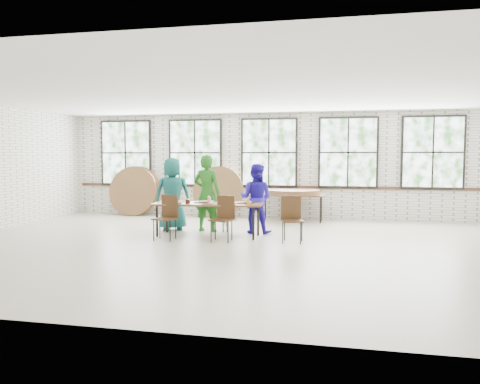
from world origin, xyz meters
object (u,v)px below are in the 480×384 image
(dining_table, at_px, (208,205))
(storage_table, at_px, (292,196))
(chair_near_left, at_px, (167,213))
(chair_near_right, at_px, (224,214))

(dining_table, relative_size, storage_table, 1.34)
(chair_near_left, bearing_deg, chair_near_right, 19.39)
(chair_near_left, bearing_deg, dining_table, 52.82)
(storage_table, bearing_deg, dining_table, -116.56)
(dining_table, height_order, chair_near_left, chair_near_left)
(dining_table, bearing_deg, chair_near_right, -49.27)
(chair_near_right, bearing_deg, chair_near_left, -159.57)
(chair_near_right, xyz_separation_m, storage_table, (1.11, 3.28, 0.13))
(dining_table, xyz_separation_m, storage_table, (1.59, 2.80, -0.00))
(chair_near_right, distance_m, storage_table, 3.46)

